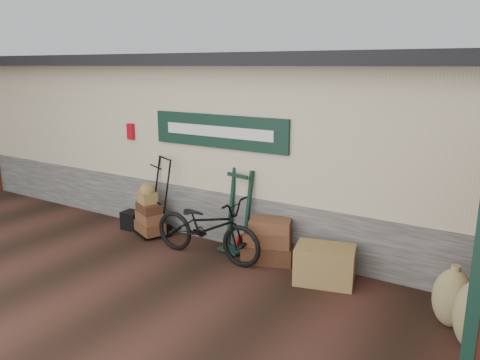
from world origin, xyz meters
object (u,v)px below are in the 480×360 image
object	(u,v)px
green_barrow	(238,211)
bicycle	(207,224)
suitcase_stack	(268,240)
wicker_hamper	(325,265)
porter_trolley	(157,196)
black_trunk	(132,220)

from	to	relation	value
green_barrow	bicycle	bearing A→B (deg)	-102.86
suitcase_stack	wicker_hamper	world-z (taller)	suitcase_stack
green_barrow	wicker_hamper	xyz separation A→B (m)	(1.69, -0.36, -0.41)
green_barrow	porter_trolley	bearing A→B (deg)	-164.34
porter_trolley	bicycle	bearing A→B (deg)	7.87
wicker_hamper	black_trunk	world-z (taller)	wicker_hamper
porter_trolley	wicker_hamper	size ratio (longest dim) A/B	1.76
green_barrow	bicycle	xyz separation A→B (m)	(-0.24, -0.53, -0.11)
black_trunk	suitcase_stack	bearing A→B (deg)	1.51
porter_trolley	green_barrow	size ratio (longest dim) A/B	1.06
green_barrow	bicycle	world-z (taller)	green_barrow
porter_trolley	green_barrow	bearing A→B (deg)	28.40
green_barrow	wicker_hamper	bearing A→B (deg)	-0.79
black_trunk	bicycle	distance (m)	2.07
green_barrow	black_trunk	bearing A→B (deg)	-163.83
green_barrow	suitcase_stack	distance (m)	0.73
porter_trolley	wicker_hamper	distance (m)	3.37
porter_trolley	green_barrow	xyz separation A→B (m)	(1.65, 0.13, -0.04)
wicker_hamper	bicycle	world-z (taller)	bicycle
porter_trolley	black_trunk	world-z (taller)	porter_trolley
green_barrow	suitcase_stack	size ratio (longest dim) A/B	1.73
green_barrow	black_trunk	xyz separation A→B (m)	(-2.24, -0.19, -0.51)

